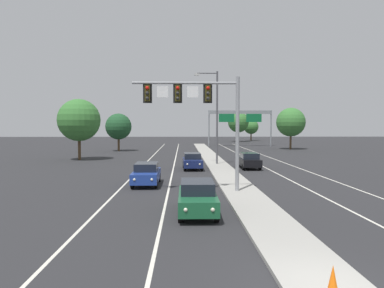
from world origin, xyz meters
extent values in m
cube|color=#9E9B93|center=(0.00, 18.00, 0.07)|extent=(2.40, 110.00, 0.15)
cube|color=silver|center=(-4.70, 25.00, 0.00)|extent=(0.14, 100.00, 0.01)
cube|color=silver|center=(4.70, 25.00, 0.00)|extent=(0.14, 100.00, 0.01)
cube|color=silver|center=(-8.00, 25.00, 0.00)|extent=(0.14, 100.00, 0.01)
cube|color=silver|center=(8.00, 25.00, 0.00)|extent=(0.14, 100.00, 0.01)
cylinder|color=gray|center=(-0.30, 13.48, 3.75)|extent=(0.24, 0.24, 7.20)
cylinder|color=gray|center=(-3.59, 13.48, 6.95)|extent=(6.59, 0.16, 0.16)
cube|color=black|center=(-2.18, 13.52, 6.30)|extent=(0.56, 0.06, 1.20)
cube|color=#38330F|center=(-2.18, 13.48, 6.30)|extent=(0.32, 0.32, 1.00)
sphere|color=red|center=(-2.18, 13.31, 6.62)|extent=(0.22, 0.22, 0.22)
sphere|color=#282828|center=(-2.18, 13.31, 6.30)|extent=(0.22, 0.22, 0.22)
sphere|color=#282828|center=(-2.18, 13.31, 5.98)|extent=(0.22, 0.22, 0.22)
cube|color=black|center=(-4.06, 13.52, 6.30)|extent=(0.56, 0.06, 1.20)
cube|color=#38330F|center=(-4.06, 13.48, 6.30)|extent=(0.32, 0.32, 1.00)
sphere|color=red|center=(-4.06, 13.31, 6.62)|extent=(0.22, 0.22, 0.22)
sphere|color=#282828|center=(-4.06, 13.31, 6.30)|extent=(0.22, 0.22, 0.22)
sphere|color=#282828|center=(-4.06, 13.31, 5.98)|extent=(0.22, 0.22, 0.22)
cube|color=black|center=(-5.94, 13.52, 6.30)|extent=(0.56, 0.06, 1.20)
cube|color=#38330F|center=(-5.94, 13.48, 6.30)|extent=(0.32, 0.32, 1.00)
sphere|color=red|center=(-5.94, 13.31, 6.62)|extent=(0.22, 0.22, 0.22)
sphere|color=#282828|center=(-5.94, 13.31, 6.30)|extent=(0.22, 0.22, 0.22)
sphere|color=#282828|center=(-5.94, 13.31, 5.98)|extent=(0.22, 0.22, 0.22)
cube|color=white|center=(-3.12, 13.46, 6.40)|extent=(0.70, 0.04, 0.70)
cube|color=white|center=(-5.00, 13.46, 6.40)|extent=(0.70, 0.04, 0.70)
cylinder|color=#4C4C51|center=(-0.02, 29.79, 5.15)|extent=(0.20, 0.20, 10.00)
cylinder|color=#4C4C51|center=(-1.12, 29.79, 9.95)|extent=(2.20, 0.12, 0.12)
cube|color=#B7B7B2|center=(-2.22, 29.79, 9.80)|extent=(0.56, 0.28, 0.20)
cube|color=#195633|center=(-3.04, 8.19, 0.67)|extent=(1.84, 4.41, 0.70)
cube|color=black|center=(-3.04, 8.41, 1.30)|extent=(1.60, 2.39, 0.56)
sphere|color=#EAE5C6|center=(-2.48, 6.00, 0.72)|extent=(0.18, 0.18, 0.18)
sphere|color=#EAE5C6|center=(-3.63, 6.01, 0.72)|extent=(0.18, 0.18, 0.18)
cylinder|color=black|center=(-2.25, 6.68, 0.32)|extent=(0.23, 0.64, 0.64)
cylinder|color=black|center=(-3.85, 6.69, 0.32)|extent=(0.23, 0.64, 0.64)
cylinder|color=black|center=(-2.23, 9.68, 0.32)|extent=(0.23, 0.64, 0.64)
cylinder|color=black|center=(-3.83, 9.69, 0.32)|extent=(0.23, 0.64, 0.64)
cube|color=navy|center=(-6.38, 16.76, 0.67)|extent=(1.80, 4.40, 0.70)
cube|color=black|center=(-6.38, 16.98, 1.30)|extent=(1.59, 2.38, 0.56)
sphere|color=#EAE5C6|center=(-5.80, 14.58, 0.72)|extent=(0.18, 0.18, 0.18)
sphere|color=#EAE5C6|center=(-6.95, 14.57, 0.72)|extent=(0.18, 0.18, 0.18)
cylinder|color=black|center=(-5.58, 15.26, 0.32)|extent=(0.22, 0.64, 0.64)
cylinder|color=black|center=(-7.18, 15.25, 0.32)|extent=(0.22, 0.64, 0.64)
cylinder|color=black|center=(-5.58, 18.26, 0.32)|extent=(0.22, 0.64, 0.64)
cylinder|color=black|center=(-7.18, 18.25, 0.32)|extent=(0.22, 0.64, 0.64)
cube|color=#141E4C|center=(-2.80, 26.07, 0.67)|extent=(1.91, 4.44, 0.70)
cube|color=black|center=(-2.81, 26.29, 1.30)|extent=(1.64, 2.41, 0.56)
sphere|color=#EAE5C6|center=(-2.17, 23.91, 0.72)|extent=(0.18, 0.18, 0.18)
sphere|color=#EAE5C6|center=(-3.32, 23.88, 0.72)|extent=(0.18, 0.18, 0.18)
cylinder|color=black|center=(-1.96, 24.59, 0.32)|extent=(0.24, 0.65, 0.64)
cylinder|color=black|center=(-3.56, 24.55, 0.32)|extent=(0.24, 0.65, 0.64)
cylinder|color=black|center=(-2.04, 27.59, 0.32)|extent=(0.24, 0.65, 0.64)
cylinder|color=black|center=(-3.64, 27.55, 0.32)|extent=(0.24, 0.65, 0.64)
cube|color=black|center=(2.89, 26.54, 0.67)|extent=(1.82, 4.41, 0.70)
cube|color=black|center=(2.89, 26.32, 1.30)|extent=(1.60, 2.38, 0.56)
sphere|color=#EAE5C6|center=(2.33, 28.73, 0.72)|extent=(0.18, 0.18, 0.18)
sphere|color=#EAE5C6|center=(3.48, 28.72, 0.72)|extent=(0.18, 0.18, 0.18)
cylinder|color=black|center=(2.10, 28.05, 0.32)|extent=(0.22, 0.64, 0.64)
cylinder|color=black|center=(3.70, 28.04, 0.32)|extent=(0.22, 0.64, 0.64)
cylinder|color=black|center=(2.08, 25.05, 0.32)|extent=(0.22, 0.64, 0.64)
cylinder|color=black|center=(3.68, 25.04, 0.32)|extent=(0.22, 0.64, 0.64)
cone|color=orange|center=(-0.09, -0.51, 0.54)|extent=(0.28, 0.28, 0.70)
cylinder|color=gray|center=(1.70, 65.17, 3.75)|extent=(0.28, 0.28, 7.50)
cylinder|color=gray|center=(14.70, 65.17, 3.75)|extent=(0.28, 0.28, 7.50)
cube|color=gray|center=(8.20, 65.17, 7.10)|extent=(13.00, 0.36, 0.70)
cube|color=#0F6033|center=(5.34, 64.97, 5.90)|extent=(3.20, 0.08, 1.70)
cube|color=#0F6033|center=(11.06, 64.97, 5.90)|extent=(3.20, 0.08, 1.70)
cylinder|color=#4C3823|center=(-16.68, 35.93, 1.44)|extent=(0.36, 0.36, 2.88)
sphere|color=#387533|center=(-16.68, 35.93, 4.98)|extent=(5.26, 5.26, 5.26)
cylinder|color=#4C3823|center=(16.02, 93.70, 1.16)|extent=(0.36, 0.36, 2.31)
sphere|color=#387533|center=(16.02, 93.70, 4.00)|extent=(4.23, 4.23, 4.23)
cylinder|color=#4C3823|center=(-14.57, 51.52, 1.20)|extent=(0.36, 0.36, 2.40)
sphere|color=#1E4C28|center=(-14.57, 51.52, 4.15)|extent=(4.39, 4.39, 4.39)
cylinder|color=#4C3823|center=(15.82, 55.20, 1.42)|extent=(0.36, 0.36, 2.85)
sphere|color=#387533|center=(15.82, 55.20, 4.93)|extent=(5.20, 5.20, 5.20)
cylinder|color=#4C3823|center=(11.12, 86.16, 1.52)|extent=(0.36, 0.36, 3.03)
sphere|color=#387533|center=(11.12, 86.16, 5.25)|extent=(5.55, 5.55, 5.55)
camera|label=1|loc=(-3.75, -8.94, 4.28)|focal=33.40mm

